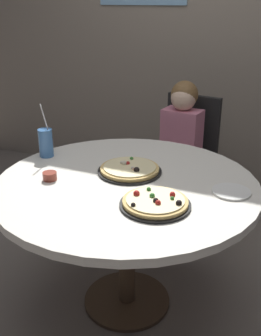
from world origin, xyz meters
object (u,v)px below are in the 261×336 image
at_px(dining_table, 126,197).
at_px(diner_child, 176,169).
at_px(plate_small, 231,192).
at_px(pizza_veggie, 155,203).
at_px(sauce_bowl, 50,176).
at_px(soda_cup, 46,143).
at_px(chair_wooden, 186,154).
at_px(pizza_cheese, 130,169).

bearing_deg(dining_table, diner_child, 90.62).
xyz_separation_m(dining_table, plate_small, (0.50, 0.08, 0.09)).
height_order(pizza_veggie, sauce_bowl, pizza_veggie).
xyz_separation_m(sauce_bowl, plate_small, (0.85, 0.22, -0.02)).
xyz_separation_m(pizza_veggie, soda_cup, (-0.78, 0.31, 0.06)).
bearing_deg(diner_child, soda_cup, -127.00).
xyz_separation_m(dining_table, pizza_veggie, (0.22, -0.19, 0.11)).
bearing_deg(chair_wooden, dining_table, -90.62).
relative_size(soda_cup, plate_small, 1.70).
bearing_deg(diner_child, pizza_veggie, -77.41).
bearing_deg(pizza_cheese, diner_child, 88.52).
height_order(diner_child, sauce_bowl, diner_child).
xyz_separation_m(pizza_cheese, sauce_bowl, (-0.33, -0.25, 0.00)).
bearing_deg(pizza_veggie, pizza_cheese, 130.87).
xyz_separation_m(chair_wooden, soda_cup, (-0.57, -0.91, 0.30)).
distance_m(chair_wooden, plate_small, 1.09).
xyz_separation_m(chair_wooden, sauce_bowl, (-0.36, -1.17, 0.24)).
bearing_deg(diner_child, pizza_cheese, -91.48).
height_order(diner_child, pizza_veggie, diner_child).
distance_m(dining_table, soda_cup, 0.60).
bearing_deg(soda_cup, sauce_bowl, -52.60).
bearing_deg(chair_wooden, pizza_veggie, -80.17).
bearing_deg(sauce_bowl, plate_small, 14.52).
bearing_deg(pizza_veggie, plate_small, 43.72).
height_order(soda_cup, plate_small, soda_cup).
height_order(dining_table, diner_child, diner_child).
height_order(chair_wooden, pizza_veggie, chair_wooden).
distance_m(pizza_veggie, plate_small, 0.38).
distance_m(sauce_bowl, plate_small, 0.88).
height_order(pizza_veggie, soda_cup, soda_cup).
relative_size(sauce_bowl, plate_small, 0.39).
xyz_separation_m(dining_table, chair_wooden, (0.01, 1.03, -0.13)).
height_order(dining_table, chair_wooden, chair_wooden).
bearing_deg(dining_table, pizza_veggie, -39.97).
bearing_deg(pizza_cheese, pizza_veggie, -49.13).
height_order(pizza_veggie, pizza_cheese, same).
height_order(diner_child, pizza_cheese, diner_child).
xyz_separation_m(soda_cup, sauce_bowl, (0.20, -0.27, -0.06)).
xyz_separation_m(pizza_veggie, sauce_bowl, (-0.58, 0.04, 0.00)).
bearing_deg(dining_table, plate_small, 9.00).
height_order(pizza_cheese, soda_cup, soda_cup).
height_order(dining_table, plate_small, plate_small).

